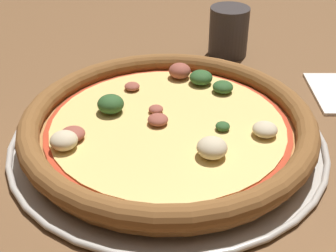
# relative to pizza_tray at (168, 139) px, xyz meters

# --- Properties ---
(ground_plane) EXTENTS (3.00, 3.00, 0.00)m
(ground_plane) POSITION_rel_pizza_tray_xyz_m (0.00, 0.00, -0.00)
(ground_plane) COLOR brown
(pizza_tray) EXTENTS (0.37, 0.37, 0.01)m
(pizza_tray) POSITION_rel_pizza_tray_xyz_m (0.00, 0.00, 0.00)
(pizza_tray) COLOR #B7B2A8
(pizza_tray) RESTS_ON ground_plane
(pizza) EXTENTS (0.34, 0.34, 0.04)m
(pizza) POSITION_rel_pizza_tray_xyz_m (-0.00, 0.00, 0.02)
(pizza) COLOR #BC7F42
(pizza) RESTS_ON pizza_tray
(drinking_cup) EXTENTS (0.06, 0.06, 0.08)m
(drinking_cup) POSITION_rel_pizza_tray_xyz_m (-0.17, 0.21, 0.03)
(drinking_cup) COLOR #383333
(drinking_cup) RESTS_ON ground_plane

